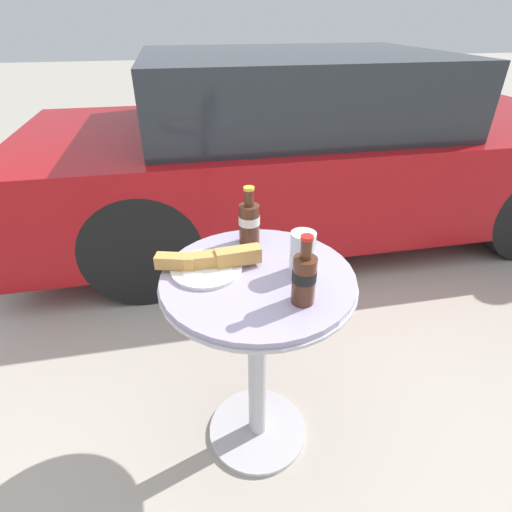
# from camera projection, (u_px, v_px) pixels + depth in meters

# --- Properties ---
(ground_plane) EXTENTS (30.00, 30.00, 0.00)m
(ground_plane) POSITION_uv_depth(u_px,v_px,m) (257.00, 430.00, 1.64)
(ground_plane) COLOR #A8A093
(bistro_table) EXTENTS (0.62, 0.62, 0.78)m
(bistro_table) POSITION_uv_depth(u_px,v_px,m) (258.00, 328.00, 1.35)
(bistro_table) COLOR #B7B7BC
(bistro_table) RESTS_ON ground_plane
(cola_bottle_left) EXTENTS (0.07, 0.07, 0.21)m
(cola_bottle_left) POSITION_uv_depth(u_px,v_px,m) (249.00, 221.00, 1.37)
(cola_bottle_left) COLOR #4C2819
(cola_bottle_left) RESTS_ON bistro_table
(cola_bottle_right) EXTENTS (0.07, 0.07, 0.21)m
(cola_bottle_right) POSITION_uv_depth(u_px,v_px,m) (304.00, 277.00, 1.08)
(cola_bottle_right) COLOR #4C2819
(cola_bottle_right) RESTS_ON bistro_table
(drinking_glass) EXTENTS (0.08, 0.08, 0.14)m
(drinking_glass) POSITION_uv_depth(u_px,v_px,m) (302.00, 255.00, 1.22)
(drinking_glass) COLOR black
(drinking_glass) RESTS_ON bistro_table
(lunch_plate_near) EXTENTS (0.33, 0.22, 0.06)m
(lunch_plate_near) POSITION_uv_depth(u_px,v_px,m) (209.00, 263.00, 1.25)
(lunch_plate_near) COLOR silver
(lunch_plate_near) RESTS_ON bistro_table
(parked_car) EXTENTS (4.06, 1.65, 1.25)m
(parked_car) POSITION_uv_depth(u_px,v_px,m) (312.00, 150.00, 2.92)
(parked_car) COLOR #9E0F14
(parked_car) RESTS_ON ground_plane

